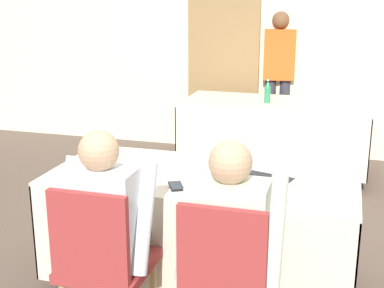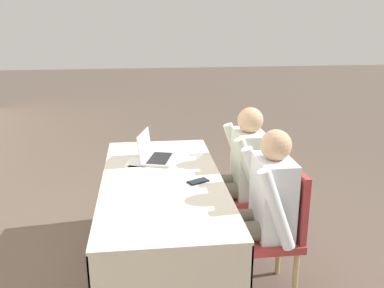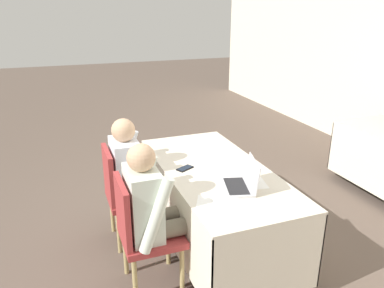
# 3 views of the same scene
# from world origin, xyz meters

# --- Properties ---
(ground_plane) EXTENTS (24.00, 24.00, 0.00)m
(ground_plane) POSITION_xyz_m (0.00, 0.00, 0.00)
(ground_plane) COLOR brown
(conference_table_near) EXTENTS (1.84, 0.84, 0.73)m
(conference_table_near) POSITION_xyz_m (0.00, 0.00, 0.56)
(conference_table_near) COLOR beige
(conference_table_near) RESTS_ON ground_plane
(laptop) EXTENTS (0.38, 0.32, 0.23)m
(laptop) POSITION_xyz_m (0.40, 0.03, 0.78)
(laptop) COLOR #B7B7BC
(laptop) RESTS_ON conference_table_near
(cell_phone) EXTENTS (0.13, 0.16, 0.01)m
(cell_phone) POSITION_xyz_m (-0.09, -0.24, 0.74)
(cell_phone) COLOR black
(cell_phone) RESTS_ON conference_table_near
(paper_beside_laptop) EXTENTS (0.27, 0.33, 0.00)m
(paper_beside_laptop) POSITION_xyz_m (0.35, 0.11, 0.73)
(paper_beside_laptop) COLOR white
(paper_beside_laptop) RESTS_ON conference_table_near
(paper_centre_table) EXTENTS (0.32, 0.36, 0.00)m
(paper_centre_table) POSITION_xyz_m (0.55, -0.22, 0.73)
(paper_centre_table) COLOR white
(paper_centre_table) RESTS_ON conference_table_near
(paper_left_edge) EXTENTS (0.32, 0.36, 0.00)m
(paper_left_edge) POSITION_xyz_m (0.15, 0.15, 0.73)
(paper_left_edge) COLOR white
(paper_left_edge) RESTS_ON conference_table_near
(chair_near_left) EXTENTS (0.44, 0.44, 0.90)m
(chair_near_left) POSITION_xyz_m (-0.32, -0.73, 0.49)
(chair_near_left) COLOR tan
(chair_near_left) RESTS_ON ground_plane
(chair_near_right) EXTENTS (0.44, 0.44, 0.90)m
(chair_near_right) POSITION_xyz_m (0.32, -0.73, 0.49)
(chair_near_right) COLOR tan
(chair_near_right) RESTS_ON ground_plane
(person_checkered_shirt) EXTENTS (0.50, 0.52, 1.16)m
(person_checkered_shirt) POSITION_xyz_m (-0.32, -0.63, 0.65)
(person_checkered_shirt) COLOR #665B4C
(person_checkered_shirt) RESTS_ON ground_plane
(person_white_shirt) EXTENTS (0.50, 0.52, 1.16)m
(person_white_shirt) POSITION_xyz_m (0.32, -0.63, 0.65)
(person_white_shirt) COLOR #665B4C
(person_white_shirt) RESTS_ON ground_plane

